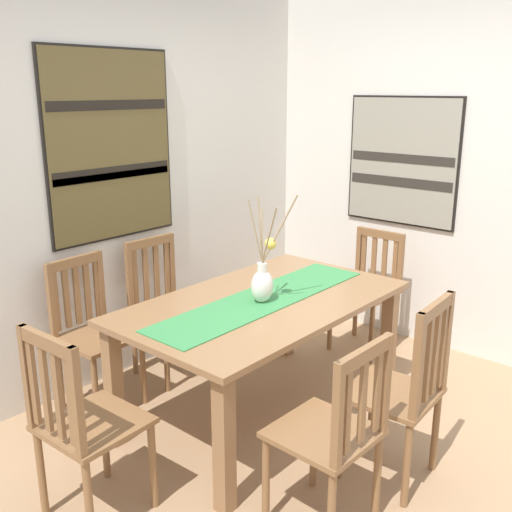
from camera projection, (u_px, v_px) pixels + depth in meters
name	position (u px, v px, depth m)	size (l,w,h in m)	color
ground_plane	(342.00, 471.00, 3.11)	(6.40, 6.40, 0.03)	#A37F5B
wall_back	(113.00, 180.00, 3.90)	(6.40, 0.12, 2.70)	silver
wall_side	(496.00, 175.00, 4.09)	(0.12, 6.40, 2.70)	silver
dining_table	(263.00, 316.00, 3.46)	(1.71, 1.00, 0.75)	#8E6642
table_runner	(263.00, 299.00, 3.43)	(1.57, 0.36, 0.01)	#388447
centerpiece_vase	(263.00, 280.00, 3.35)	(0.19, 0.22, 0.63)	silver
chair_0	(334.00, 433.00, 2.56)	(0.43, 0.43, 0.94)	brown
chair_1	(164.00, 304.00, 4.05)	(0.44, 0.44, 0.95)	brown
chair_2	(92.00, 329.00, 3.63)	(0.44, 0.44, 0.94)	brown
chair_3	(82.00, 422.00, 2.62)	(0.44, 0.44, 0.97)	brown
chair_4	(403.00, 388.00, 2.90)	(0.44, 0.44, 0.99)	brown
chair_5	(369.00, 287.00, 4.45)	(0.43, 0.43, 0.90)	brown
painting_on_back_wall	(111.00, 146.00, 3.77)	(0.95, 0.05, 1.21)	black
painting_on_side_wall	(402.00, 161.00, 4.46)	(0.05, 0.90, 0.96)	black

